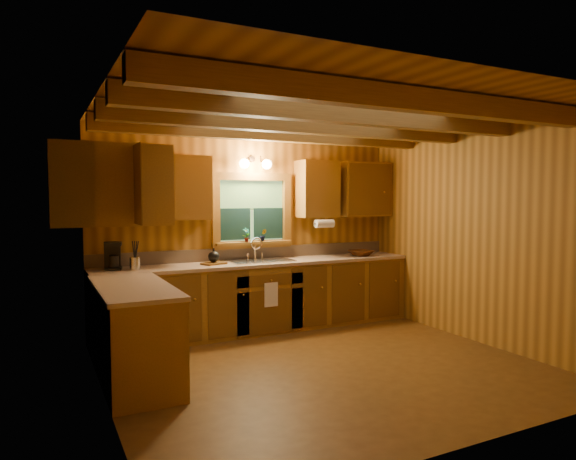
% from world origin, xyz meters
% --- Properties ---
extents(room, '(4.20, 4.20, 4.20)m').
position_xyz_m(room, '(0.00, 0.00, 1.30)').
color(room, '#5A3A15').
rests_on(room, ground).
extents(ceiling_beams, '(4.20, 2.54, 0.18)m').
position_xyz_m(ceiling_beams, '(0.00, 0.00, 2.49)').
color(ceiling_beams, brown).
rests_on(ceiling_beams, room).
extents(base_cabinets, '(4.20, 2.22, 0.86)m').
position_xyz_m(base_cabinets, '(-0.49, 1.28, 0.43)').
color(base_cabinets, brown).
rests_on(base_cabinets, ground).
extents(countertop, '(4.20, 2.24, 0.04)m').
position_xyz_m(countertop, '(-0.48, 1.29, 0.88)').
color(countertop, tan).
rests_on(countertop, base_cabinets).
extents(backsplash, '(4.20, 0.02, 0.16)m').
position_xyz_m(backsplash, '(0.00, 1.89, 0.98)').
color(backsplash, tan).
rests_on(backsplash, room).
extents(dishwasher_panel, '(0.02, 0.60, 0.80)m').
position_xyz_m(dishwasher_panel, '(-1.47, 0.68, 0.43)').
color(dishwasher_panel, white).
rests_on(dishwasher_panel, base_cabinets).
extents(upper_cabinets, '(4.19, 1.77, 0.78)m').
position_xyz_m(upper_cabinets, '(-0.56, 1.42, 1.84)').
color(upper_cabinets, brown).
rests_on(upper_cabinets, room).
extents(window, '(1.12, 0.08, 1.00)m').
position_xyz_m(window, '(0.00, 1.87, 1.53)').
color(window, brown).
rests_on(window, room).
extents(window_sill, '(1.06, 0.14, 0.04)m').
position_xyz_m(window_sill, '(0.00, 1.82, 1.12)').
color(window_sill, brown).
rests_on(window_sill, room).
extents(wall_sconce, '(0.45, 0.21, 0.17)m').
position_xyz_m(wall_sconce, '(0.00, 1.75, 2.16)').
color(wall_sconce, black).
rests_on(wall_sconce, room).
extents(paper_towel_roll, '(0.27, 0.11, 0.11)m').
position_xyz_m(paper_towel_roll, '(0.92, 1.53, 1.37)').
color(paper_towel_roll, white).
rests_on(paper_towel_roll, upper_cabinets).
extents(dish_towel, '(0.18, 0.01, 0.30)m').
position_xyz_m(dish_towel, '(0.00, 1.26, 0.52)').
color(dish_towel, white).
rests_on(dish_towel, base_cabinets).
extents(sink, '(0.82, 0.48, 0.43)m').
position_xyz_m(sink, '(0.00, 1.60, 0.86)').
color(sink, silver).
rests_on(sink, countertop).
extents(coffee_maker, '(0.18, 0.23, 0.32)m').
position_xyz_m(coffee_maker, '(-1.81, 1.66, 1.06)').
color(coffee_maker, black).
rests_on(coffee_maker, countertop).
extents(utensil_crock, '(0.12, 0.12, 0.33)m').
position_xyz_m(utensil_crock, '(-1.59, 1.53, 0.98)').
color(utensil_crock, silver).
rests_on(utensil_crock, countertop).
extents(cutting_board, '(0.33, 0.28, 0.02)m').
position_xyz_m(cutting_board, '(-0.64, 1.57, 0.91)').
color(cutting_board, brown).
rests_on(cutting_board, countertop).
extents(teakettle, '(0.14, 0.14, 0.18)m').
position_xyz_m(teakettle, '(-0.64, 1.57, 1.00)').
color(teakettle, black).
rests_on(teakettle, cutting_board).
extents(wicker_basket, '(0.36, 0.36, 0.08)m').
position_xyz_m(wicker_basket, '(1.52, 1.52, 0.94)').
color(wicker_basket, '#48230C').
rests_on(wicker_basket, countertop).
extents(potted_plant_left, '(0.11, 0.09, 0.19)m').
position_xyz_m(potted_plant_left, '(-0.12, 1.78, 1.23)').
color(potted_plant_left, brown).
rests_on(potted_plant_left, window_sill).
extents(potted_plant_right, '(0.11, 0.09, 0.16)m').
position_xyz_m(potted_plant_right, '(0.13, 1.79, 1.22)').
color(potted_plant_right, brown).
rests_on(potted_plant_right, window_sill).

